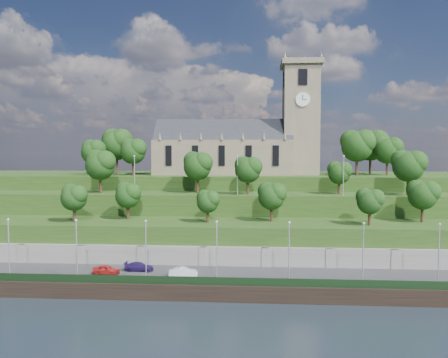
# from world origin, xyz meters

# --- Properties ---
(ground) EXTENTS (320.00, 320.00, 0.00)m
(ground) POSITION_xyz_m (0.00, 0.00, 0.00)
(ground) COLOR black
(ground) RESTS_ON ground
(promenade) EXTENTS (160.00, 12.00, 2.00)m
(promenade) POSITION_xyz_m (0.00, 6.00, 1.00)
(promenade) COLOR #2D2D30
(promenade) RESTS_ON ground
(quay_wall) EXTENTS (160.00, 0.50, 2.20)m
(quay_wall) POSITION_xyz_m (0.00, -0.05, 1.10)
(quay_wall) COLOR black
(quay_wall) RESTS_ON ground
(fence) EXTENTS (160.00, 0.10, 1.20)m
(fence) POSITION_xyz_m (0.00, 0.60, 2.60)
(fence) COLOR black
(fence) RESTS_ON promenade
(retaining_wall) EXTENTS (160.00, 2.10, 5.00)m
(retaining_wall) POSITION_xyz_m (0.00, 11.97, 2.50)
(retaining_wall) COLOR slate
(retaining_wall) RESTS_ON ground
(embankment_lower) EXTENTS (160.00, 12.00, 8.00)m
(embankment_lower) POSITION_xyz_m (0.00, 18.00, 4.00)
(embankment_lower) COLOR #213C14
(embankment_lower) RESTS_ON ground
(embankment_upper) EXTENTS (160.00, 10.00, 12.00)m
(embankment_upper) POSITION_xyz_m (0.00, 29.00, 6.00)
(embankment_upper) COLOR #213C14
(embankment_upper) RESTS_ON ground
(hilltop) EXTENTS (160.00, 32.00, 15.00)m
(hilltop) POSITION_xyz_m (0.00, 50.00, 7.50)
(hilltop) COLOR #213C14
(hilltop) RESTS_ON ground
(church) EXTENTS (38.60, 12.35, 27.60)m
(church) POSITION_xyz_m (0.79, 45.98, 22.52)
(church) COLOR #6A5E4A
(church) RESTS_ON hilltop
(trees_lower) EXTENTS (65.46, 8.69, 7.34)m
(trees_lower) POSITION_xyz_m (2.88, 18.28, 12.57)
(trees_lower) COLOR black
(trees_lower) RESTS_ON embankment_lower
(trees_upper) EXTENTS (66.14, 8.70, 8.72)m
(trees_upper) POSITION_xyz_m (1.56, 28.15, 17.56)
(trees_upper) COLOR black
(trees_upper) RESTS_ON embankment_upper
(trees_hilltop) EXTENTS (73.80, 16.46, 11.11)m
(trees_hilltop) POSITION_xyz_m (2.77, 45.33, 21.82)
(trees_hilltop) COLOR black
(trees_hilltop) RESTS_ON hilltop
(lamp_posts_promenade) EXTENTS (60.36, 0.36, 8.62)m
(lamp_posts_promenade) POSITION_xyz_m (-2.00, 2.50, 6.93)
(lamp_posts_promenade) COLOR #B2B2B7
(lamp_posts_promenade) RESTS_ON promenade
(lamp_posts_upper) EXTENTS (40.36, 0.36, 7.62)m
(lamp_posts_upper) POSITION_xyz_m (0.00, 26.00, 16.41)
(lamp_posts_upper) COLOR #B2B2B7
(lamp_posts_upper) RESTS_ON embankment_upper
(car_left) EXTENTS (4.13, 1.97, 1.36)m
(car_left) POSITION_xyz_m (-18.70, 5.22, 2.68)
(car_left) COLOR #AB1F1C
(car_left) RESTS_ON promenade
(car_middle) EXTENTS (4.27, 1.82, 1.37)m
(car_middle) POSITION_xyz_m (-7.10, 4.79, 2.68)
(car_middle) COLOR silver
(car_middle) RESTS_ON promenade
(car_right) EXTENTS (4.51, 1.96, 1.29)m
(car_right) POSITION_xyz_m (-14.32, 7.43, 2.65)
(car_right) COLOR #23154C
(car_right) RESTS_ON promenade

